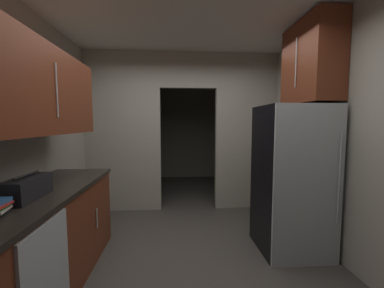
% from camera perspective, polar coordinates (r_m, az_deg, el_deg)
% --- Properties ---
extents(ground, '(20.00, 20.00, 0.00)m').
position_cam_1_polar(ground, '(2.79, -0.76, -27.64)').
color(ground, '#47423D').
extents(kitchen_overhead_slab, '(3.68, 7.54, 0.06)m').
position_cam_1_polar(kitchen_overhead_slab, '(3.14, -1.48, 28.10)').
color(kitchen_overhead_slab, silver).
extents(kitchen_partition, '(3.28, 0.12, 2.71)m').
position_cam_1_polar(kitchen_partition, '(4.12, -2.67, 4.09)').
color(kitchen_partition, '#ADA899').
rests_on(kitchen_partition, ground).
extents(adjoining_room_shell, '(3.28, 2.55, 2.71)m').
position_cam_1_polar(adjoining_room_shell, '(5.87, -2.84, 3.49)').
color(adjoining_room_shell, gray).
rests_on(adjoining_room_shell, ground).
extents(kitchen_flank_right, '(0.10, 4.27, 2.71)m').
position_cam_1_polar(kitchen_flank_right, '(2.70, 38.43, 0.66)').
color(kitchen_flank_right, '#ADA899').
rests_on(kitchen_flank_right, ground).
extents(refrigerator, '(0.74, 0.75, 1.71)m').
position_cam_1_polar(refrigerator, '(3.04, 22.83, -7.79)').
color(refrigerator, black).
rests_on(refrigerator, ground).
extents(lower_cabinet_run, '(0.67, 1.99, 0.92)m').
position_cam_1_polar(lower_cabinet_run, '(2.62, -32.23, -19.31)').
color(lower_cabinet_run, maroon).
rests_on(lower_cabinet_run, ground).
extents(dishwasher, '(0.02, 0.56, 0.86)m').
position_cam_1_polar(dishwasher, '(2.06, -31.38, -27.26)').
color(dishwasher, '#B7BABC').
rests_on(dishwasher, ground).
extents(upper_cabinet_counterside, '(0.36, 1.79, 0.75)m').
position_cam_1_polar(upper_cabinet_counterside, '(2.42, -33.71, 10.76)').
color(upper_cabinet_counterside, maroon).
extents(upper_cabinet_fridgeside, '(0.36, 0.81, 0.95)m').
position_cam_1_polar(upper_cabinet_fridgeside, '(3.25, 26.68, 17.02)').
color(upper_cabinet_fridgeside, maroon).
extents(boombox, '(0.18, 0.43, 0.20)m').
position_cam_1_polar(boombox, '(2.25, -34.89, -8.69)').
color(boombox, black).
rests_on(boombox, lower_cabinet_run).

